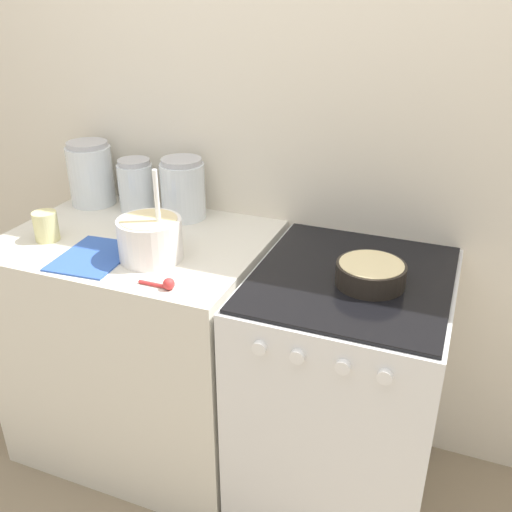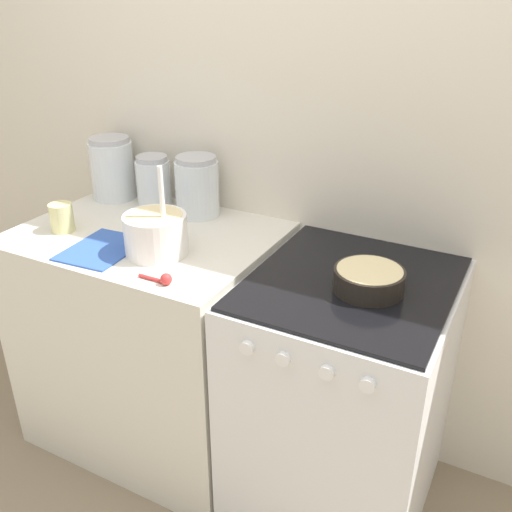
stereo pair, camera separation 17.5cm
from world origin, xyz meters
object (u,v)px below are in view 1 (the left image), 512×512
(storage_jar_left, at_px, (91,178))
(tin_can, at_px, (46,226))
(baking_pan, at_px, (371,273))
(storage_jar_right, at_px, (183,193))
(mixing_bowl, at_px, (150,236))
(stove, at_px, (342,392))
(storage_jar_middle, at_px, (136,189))

(storage_jar_left, bearing_deg, tin_can, -79.49)
(storage_jar_left, bearing_deg, baking_pan, -12.89)
(baking_pan, distance_m, tin_can, 1.11)
(baking_pan, bearing_deg, storage_jar_right, 160.61)
(mixing_bowl, xyz_separation_m, baking_pan, (0.69, 0.09, -0.04))
(baking_pan, relative_size, tin_can, 2.03)
(stove, height_order, storage_jar_left, storage_jar_left)
(storage_jar_left, distance_m, tin_can, 0.37)
(stove, relative_size, tin_can, 8.80)
(storage_jar_left, height_order, storage_jar_middle, storage_jar_left)
(storage_jar_left, bearing_deg, storage_jar_right, 0.00)
(mixing_bowl, height_order, storage_jar_left, mixing_bowl)
(tin_can, bearing_deg, storage_jar_middle, 69.02)
(mixing_bowl, relative_size, storage_jar_right, 1.33)
(tin_can, bearing_deg, baking_pan, 4.75)
(stove, xyz_separation_m, storage_jar_left, (-1.11, 0.24, 0.56))
(mixing_bowl, bearing_deg, tin_can, -179.08)
(mixing_bowl, height_order, storage_jar_right, mixing_bowl)
(baking_pan, relative_size, storage_jar_left, 0.82)
(baking_pan, distance_m, storage_jar_right, 0.81)
(baking_pan, height_order, storage_jar_left, storage_jar_left)
(stove, height_order, storage_jar_middle, storage_jar_middle)
(baking_pan, distance_m, storage_jar_middle, 1.01)
(storage_jar_middle, xyz_separation_m, tin_can, (-0.14, -0.36, -0.04))
(mixing_bowl, distance_m, storage_jar_left, 0.60)
(storage_jar_middle, bearing_deg, stove, -14.57)
(mixing_bowl, relative_size, storage_jar_middle, 1.49)
(storage_jar_middle, relative_size, tin_can, 1.99)
(storage_jar_middle, xyz_separation_m, storage_jar_right, (0.20, 0.00, 0.01))
(mixing_bowl, relative_size, storage_jar_left, 1.21)
(stove, height_order, tin_can, tin_can)
(mixing_bowl, relative_size, baking_pan, 1.47)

